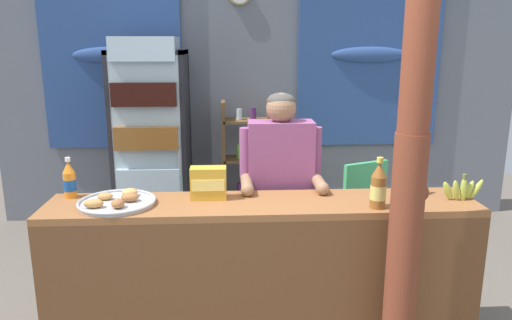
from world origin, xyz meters
The scene contains 14 objects.
ground_plane centered at (0.00, 1.11, 0.00)m, with size 7.22×7.22×0.00m, color #665B51.
back_wall_curtained centered at (-0.02, 2.82, 1.44)m, with size 5.27×0.22×2.79m.
stall_counter centered at (-0.13, 0.46, 0.54)m, with size 2.47×0.44×0.91m.
timber_post centered at (0.58, 0.18, 1.31)m, with size 0.19×0.17×2.75m.
drink_fridge centered at (-1.02, 2.29, 1.01)m, with size 0.66×0.64×1.85m.
bottle_shelf_rack centered at (-0.15, 2.51, 0.65)m, with size 0.48×0.28×1.26m.
plastic_lawn_chair centered at (0.74, 1.76, 0.49)m, with size 0.58×0.58×0.86m.
shopkeeper centered at (0.02, 0.93, 0.94)m, with size 0.53×0.42×1.50m.
soda_bottle_iced_tea centered at (0.50, 0.41, 1.03)m, with size 0.09×0.09×0.29m.
soda_bottle_orange_soda centered at (-1.25, 0.70, 1.01)m, with size 0.07×0.07×0.24m.
soda_bottle_water centered at (0.81, 0.64, 1.00)m, with size 0.07×0.07×0.20m.
snack_box_choco_powder centered at (-0.44, 0.63, 1.00)m, with size 0.21×0.11×0.19m.
pastry_tray centered at (-0.95, 0.54, 0.93)m, with size 0.43×0.43×0.07m.
banana_bunch centered at (1.03, 0.52, 0.97)m, with size 0.27×0.06×0.16m.
Camera 1 is at (-0.31, -2.08, 1.80)m, focal length 33.88 mm.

